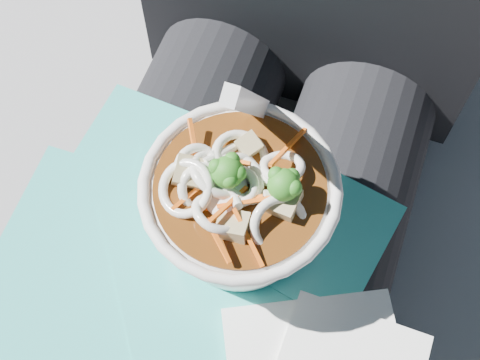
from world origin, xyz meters
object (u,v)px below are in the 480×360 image
(person_body, at_px, (254,179))
(lap, at_px, (221,278))
(plastic_bag, at_px, (193,252))
(udon_bowl, at_px, (240,203))
(stone_ledge, at_px, (263,244))

(person_body, bearing_deg, lap, -90.00)
(plastic_bag, relative_size, udon_bowl, 1.60)
(stone_ledge, bearing_deg, person_body, -90.00)
(person_body, distance_m, udon_bowl, 0.13)
(lap, xyz_separation_m, udon_bowl, (0.01, 0.02, 0.14))
(stone_ledge, height_order, udon_bowl, udon_bowl)
(stone_ledge, relative_size, lap, 2.08)
(plastic_bag, height_order, udon_bowl, udon_bowl)
(stone_ledge, xyz_separation_m, udon_bowl, (0.01, -0.13, 0.42))
(plastic_bag, distance_m, udon_bowl, 0.07)
(person_body, height_order, udon_bowl, person_body)
(stone_ledge, xyz_separation_m, lap, (0.00, -0.15, 0.28))
(stone_ledge, xyz_separation_m, person_body, (0.00, -0.06, 0.31))
(lap, bearing_deg, plastic_bag, -152.99)
(stone_ledge, distance_m, udon_bowl, 0.44)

